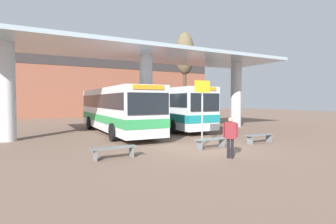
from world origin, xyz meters
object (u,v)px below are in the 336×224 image
Objects in this scene: pedestrian_waiting at (230,133)px; poplar_tree_behind_left at (185,55)px; waiting_bench_far_platform at (114,150)px; waiting_bench_mid_platform at (211,141)px; waiting_bench_near_pillar at (260,137)px; transit_bus_center_bay at (164,107)px; parked_car_street at (175,109)px; transit_bus_left_bay at (116,108)px; info_sign_platform at (202,100)px.

pedestrian_waiting is 21.76m from poplar_tree_behind_left.
waiting_bench_mid_platform is at bearing 0.00° from waiting_bench_far_platform.
waiting_bench_mid_platform is at bearing 180.00° from waiting_bench_near_pillar.
transit_bus_center_bay is 1.07× the size of poplar_tree_behind_left.
waiting_bench_near_pillar is at bearing -110.68° from parked_car_street.
waiting_bench_mid_platform is 1.03× the size of pedestrian_waiting.
waiting_bench_near_pillar is 18.68m from poplar_tree_behind_left.
waiting_bench_mid_platform is 26.14m from parked_car_street.
waiting_bench_far_platform is 0.44× the size of parked_car_street.
parked_car_street reaches higher than waiting_bench_far_platform.
transit_bus_left_bay is 1.16× the size of poplar_tree_behind_left.
waiting_bench_near_pillar is 0.44× the size of parked_car_street.
waiting_bench_near_pillar is 3.92m from info_sign_platform.
waiting_bench_far_platform is at bearing -126.16° from parked_car_street.
waiting_bench_near_pillar and waiting_bench_mid_platform have the same top height.
poplar_tree_behind_left reaches higher than transit_bus_center_bay.
transit_bus_left_bay reaches higher than waiting_bench_near_pillar.
info_sign_platform is (-3.30, 0.73, 1.99)m from waiting_bench_near_pillar.
transit_bus_center_bay is at bearing -124.31° from parked_car_street.
pedestrian_waiting is at bearing -151.95° from waiting_bench_near_pillar.
waiting_bench_near_pillar is at bearing 65.62° from pedestrian_waiting.
transit_bus_left_bay is at bearing 11.48° from transit_bus_center_bay.
parked_car_street is at bearing 63.74° from waiting_bench_mid_platform.
waiting_bench_mid_platform is 2.12m from info_sign_platform.
transit_bus_center_bay is at bearing -131.94° from poplar_tree_behind_left.
waiting_bench_near_pillar is 4.58m from pedestrian_waiting.
poplar_tree_behind_left reaches higher than transit_bus_left_bay.
waiting_bench_near_pillar is 0.99× the size of waiting_bench_far_platform.
transit_bus_left_bay is 9.83m from waiting_bench_near_pillar.
waiting_bench_far_platform is (-6.95, -8.98, -1.44)m from transit_bus_center_bay.
poplar_tree_behind_left reaches higher than parked_car_street.
transit_bus_left_bay is 6.57× the size of waiting_bench_near_pillar.
poplar_tree_behind_left reaches higher than pedestrian_waiting.
poplar_tree_behind_left reaches higher than info_sign_platform.
transit_bus_center_bay is (4.39, 0.98, 0.04)m from transit_bus_left_bay.
info_sign_platform is at bearing 74.26° from transit_bus_center_bay.
pedestrian_waiting is at bearing 99.72° from transit_bus_left_bay.
waiting_bench_mid_platform and waiting_bench_far_platform have the same top height.
transit_bus_center_bay is 8.55m from info_sign_platform.
transit_bus_center_bay is 17.26m from parked_car_street.
pedestrian_waiting reaches higher than waiting_bench_mid_platform.
parked_car_street is at bearing 101.95° from pedestrian_waiting.
transit_bus_center_bay is at bearing 75.35° from info_sign_platform.
poplar_tree_behind_left is at bearing -112.85° from parked_car_street.
waiting_bench_near_pillar is at bearing 96.16° from transit_bus_center_bay.
parked_car_street is (12.26, 25.57, 0.09)m from pedestrian_waiting.
transit_bus_center_bay reaches higher than pedestrian_waiting.
waiting_bench_near_pillar is at bearing 125.78° from transit_bus_left_bay.
transit_bus_center_bay is 11.47m from poplar_tree_behind_left.
transit_bus_center_bay is at bearing 76.48° from waiting_bench_mid_platform.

